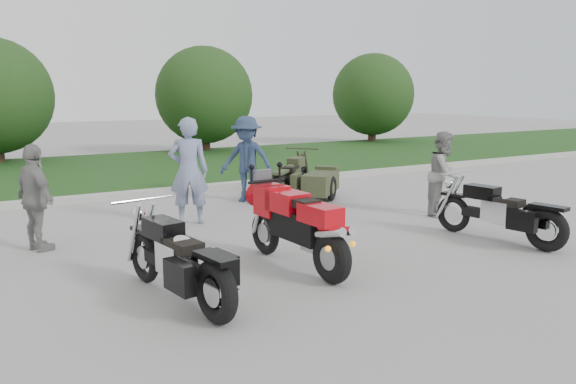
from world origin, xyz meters
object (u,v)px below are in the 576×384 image
person_denim (247,159)px  person_back (36,198)px  sportbike_red (298,224)px  cruiser_left (181,264)px  cruiser_right (503,215)px  person_grey (444,174)px  cruiser_sidecar (308,181)px  person_stripe (189,171)px

person_denim → person_back: 4.71m
sportbike_red → cruiser_left: bearing=-170.7°
cruiser_right → person_grey: (0.67, 1.92, 0.36)m
cruiser_sidecar → person_back: bearing=-118.3°
person_grey → person_back: bearing=141.4°
cruiser_left → cruiser_sidecar: bearing=35.8°
cruiser_left → person_grey: person_grey is taller
person_grey → person_back: size_ratio=1.00×
cruiser_right → cruiser_left: bearing=169.1°
cruiser_right → cruiser_sidecar: size_ratio=1.11×
sportbike_red → person_denim: size_ratio=1.20×
cruiser_left → person_back: person_back is taller
sportbike_red → person_stripe: person_stripe is taller
person_stripe → person_back: person_stripe is taller
cruiser_sidecar → person_back: person_back is taller
person_grey → cruiser_right: bearing=-137.5°
cruiser_left → person_grey: 6.19m
person_grey → person_denim: bearing=102.5°
cruiser_sidecar → person_grey: person_grey is taller
cruiser_sidecar → cruiser_left: bearing=-87.3°
person_stripe → person_back: bearing=32.4°
person_stripe → person_grey: bearing=179.6°
sportbike_red → cruiser_right: (3.47, -0.49, -0.18)m
cruiser_right → person_stripe: bearing=125.7°
cruiser_right → person_denim: 5.39m
cruiser_left → cruiser_sidecar: size_ratio=1.16×
sportbike_red → person_back: size_ratio=1.38×
sportbike_red → person_denim: person_denim is taller
person_stripe → sportbike_red: bearing=116.7°
person_stripe → cruiser_sidecar: bearing=-143.3°
sportbike_red → person_back: 3.94m
sportbike_red → person_stripe: size_ratio=1.15×
sportbike_red → cruiser_left: size_ratio=0.95×
cruiser_right → person_stripe: size_ratio=1.16×
sportbike_red → cruiser_right: sportbike_red is taller
cruiser_sidecar → person_grey: size_ratio=1.25×
sportbike_red → cruiser_sidecar: size_ratio=1.11×
cruiser_right → sportbike_red: bearing=161.9°
person_stripe → person_grey: 4.78m
sportbike_red → cruiser_left: 1.82m
person_denim → sportbike_red: bearing=-61.6°
sportbike_red → person_stripe: bearing=91.8°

